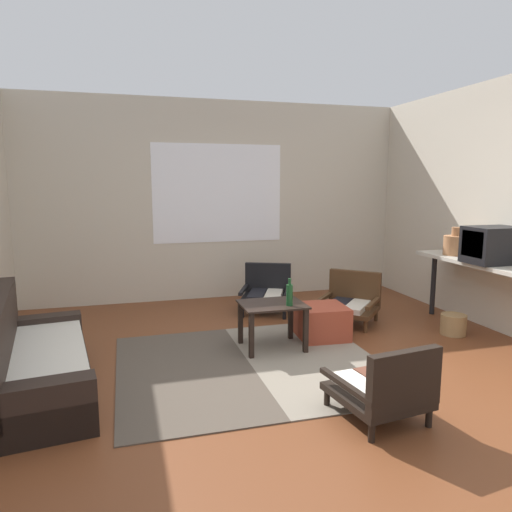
{
  "coord_description": "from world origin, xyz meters",
  "views": [
    {
      "loc": [
        -1.27,
        -3.38,
        1.6
      ],
      "look_at": [
        -0.04,
        0.96,
        0.9
      ],
      "focal_mm": 33.0,
      "sensor_mm": 36.0,
      "label": 1
    }
  ],
  "objects_px": {
    "armchair_striped_foreground": "(384,388)",
    "crt_television": "(493,245)",
    "armchair_corner": "(350,301)",
    "ottoman_orange": "(322,322)",
    "couch": "(33,363)",
    "coffee_table": "(272,313)",
    "armchair_by_window": "(266,291)",
    "wicker_basket": "(453,324)",
    "glass_bottle": "(290,294)",
    "console_shelf": "(481,268)",
    "clay_vase": "(455,245)"
  },
  "relations": [
    {
      "from": "armchair_striped_foreground",
      "to": "crt_television",
      "type": "height_order",
      "value": "crt_television"
    },
    {
      "from": "armchair_corner",
      "to": "ottoman_orange",
      "type": "bearing_deg",
      "value": -140.92
    },
    {
      "from": "couch",
      "to": "coffee_table",
      "type": "relative_size",
      "value": 3.01
    },
    {
      "from": "couch",
      "to": "ottoman_orange",
      "type": "height_order",
      "value": "couch"
    },
    {
      "from": "couch",
      "to": "armchair_corner",
      "type": "bearing_deg",
      "value": 17.72
    },
    {
      "from": "crt_television",
      "to": "armchair_by_window",
      "type": "bearing_deg",
      "value": 140.21
    },
    {
      "from": "couch",
      "to": "armchair_striped_foreground",
      "type": "height_order",
      "value": "couch"
    },
    {
      "from": "armchair_striped_foreground",
      "to": "wicker_basket",
      "type": "xyz_separation_m",
      "value": [
        1.7,
        1.44,
        -0.13
      ]
    },
    {
      "from": "armchair_striped_foreground",
      "to": "crt_television",
      "type": "distance_m",
      "value": 2.46
    },
    {
      "from": "armchair_corner",
      "to": "ottoman_orange",
      "type": "height_order",
      "value": "armchair_corner"
    },
    {
      "from": "armchair_corner",
      "to": "crt_television",
      "type": "xyz_separation_m",
      "value": [
        1.12,
        -0.9,
        0.72
      ]
    },
    {
      "from": "couch",
      "to": "ottoman_orange",
      "type": "distance_m",
      "value": 2.72
    },
    {
      "from": "armchair_corner",
      "to": "crt_television",
      "type": "relative_size",
      "value": 1.6
    },
    {
      "from": "coffee_table",
      "to": "glass_bottle",
      "type": "relative_size",
      "value": 2.34
    },
    {
      "from": "couch",
      "to": "armchair_striped_foreground",
      "type": "bearing_deg",
      "value": -25.84
    },
    {
      "from": "wicker_basket",
      "to": "console_shelf",
      "type": "bearing_deg",
      "value": -5.91
    },
    {
      "from": "armchair_by_window",
      "to": "console_shelf",
      "type": "distance_m",
      "value": 2.45
    },
    {
      "from": "coffee_table",
      "to": "glass_bottle",
      "type": "bearing_deg",
      "value": -41.62
    },
    {
      "from": "armchair_by_window",
      "to": "armchair_corner",
      "type": "bearing_deg",
      "value": -41.32
    },
    {
      "from": "coffee_table",
      "to": "console_shelf",
      "type": "distance_m",
      "value": 2.3
    },
    {
      "from": "armchair_striped_foreground",
      "to": "clay_vase",
      "type": "distance_m",
      "value": 2.78
    },
    {
      "from": "armchair_striped_foreground",
      "to": "armchair_corner",
      "type": "xyz_separation_m",
      "value": [
        0.85,
        2.16,
        0.01
      ]
    },
    {
      "from": "coffee_table",
      "to": "crt_television",
      "type": "height_order",
      "value": "crt_television"
    },
    {
      "from": "wicker_basket",
      "to": "armchair_striped_foreground",
      "type": "bearing_deg",
      "value": -139.68
    },
    {
      "from": "glass_bottle",
      "to": "armchair_by_window",
      "type": "bearing_deg",
      "value": 81.56
    },
    {
      "from": "clay_vase",
      "to": "wicker_basket",
      "type": "height_order",
      "value": "clay_vase"
    },
    {
      "from": "coffee_table",
      "to": "wicker_basket",
      "type": "height_order",
      "value": "coffee_table"
    },
    {
      "from": "crt_television",
      "to": "glass_bottle",
      "type": "relative_size",
      "value": 2.03
    },
    {
      "from": "console_shelf",
      "to": "wicker_basket",
      "type": "distance_m",
      "value": 0.66
    },
    {
      "from": "armchair_corner",
      "to": "wicker_basket",
      "type": "bearing_deg",
      "value": -40.5
    },
    {
      "from": "couch",
      "to": "crt_television",
      "type": "bearing_deg",
      "value": 1.69
    },
    {
      "from": "armchair_corner",
      "to": "clay_vase",
      "type": "xyz_separation_m",
      "value": [
        1.12,
        -0.32,
        0.66
      ]
    },
    {
      "from": "coffee_table",
      "to": "glass_bottle",
      "type": "height_order",
      "value": "glass_bottle"
    },
    {
      "from": "console_shelf",
      "to": "clay_vase",
      "type": "height_order",
      "value": "clay_vase"
    },
    {
      "from": "couch",
      "to": "armchair_corner",
      "type": "relative_size",
      "value": 2.18
    },
    {
      "from": "armchair_corner",
      "to": "coffee_table",
      "type": "bearing_deg",
      "value": -152.11
    },
    {
      "from": "ottoman_orange",
      "to": "crt_television",
      "type": "height_order",
      "value": "crt_television"
    },
    {
      "from": "armchair_by_window",
      "to": "wicker_basket",
      "type": "xyz_separation_m",
      "value": [
        1.65,
        -1.43,
        -0.15
      ]
    },
    {
      "from": "armchair_corner",
      "to": "glass_bottle",
      "type": "relative_size",
      "value": 3.24
    },
    {
      "from": "armchair_corner",
      "to": "glass_bottle",
      "type": "distance_m",
      "value": 1.28
    },
    {
      "from": "crt_television",
      "to": "glass_bottle",
      "type": "bearing_deg",
      "value": 175.36
    },
    {
      "from": "coffee_table",
      "to": "glass_bottle",
      "type": "xyz_separation_m",
      "value": [
        0.13,
        -0.12,
        0.2
      ]
    },
    {
      "from": "armchair_by_window",
      "to": "glass_bottle",
      "type": "relative_size",
      "value": 2.95
    },
    {
      "from": "coffee_table",
      "to": "clay_vase",
      "type": "height_order",
      "value": "clay_vase"
    },
    {
      "from": "coffee_table",
      "to": "armchair_by_window",
      "type": "xyz_separation_m",
      "value": [
        0.34,
        1.31,
        -0.09
      ]
    },
    {
      "from": "coffee_table",
      "to": "ottoman_orange",
      "type": "distance_m",
      "value": 0.64
    },
    {
      "from": "couch",
      "to": "armchair_by_window",
      "type": "height_order",
      "value": "couch"
    },
    {
      "from": "coffee_table",
      "to": "armchair_corner",
      "type": "xyz_separation_m",
      "value": [
        1.15,
        0.61,
        -0.11
      ]
    },
    {
      "from": "coffee_table",
      "to": "armchair_by_window",
      "type": "relative_size",
      "value": 0.79
    },
    {
      "from": "armchair_by_window",
      "to": "armchair_corner",
      "type": "distance_m",
      "value": 1.07
    }
  ]
}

